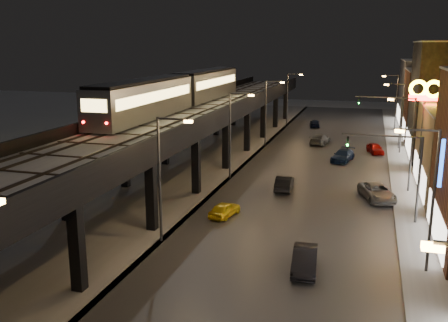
# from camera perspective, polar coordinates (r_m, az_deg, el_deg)

# --- Properties ---
(road_surface) EXTENTS (17.00, 120.00, 0.06)m
(road_surface) POSITION_cam_1_polar(r_m,az_deg,el_deg) (54.84, 10.09, -1.53)
(road_surface) COLOR #46474D
(road_surface) RESTS_ON ground
(sidewalk_right) EXTENTS (4.00, 120.00, 0.14)m
(sidewalk_right) POSITION_cam_1_polar(r_m,az_deg,el_deg) (54.73, 20.55, -2.17)
(sidewalk_right) COLOR #9FA1A8
(sidewalk_right) RESTS_ON ground
(under_viaduct_pavement) EXTENTS (11.00, 120.00, 0.06)m
(under_viaduct_pavement) POSITION_cam_1_polar(r_m,az_deg,el_deg) (57.79, -3.31, -0.58)
(under_viaduct_pavement) COLOR #9FA1A8
(under_viaduct_pavement) RESTS_ON ground
(elevated_viaduct) EXTENTS (9.00, 100.00, 6.30)m
(elevated_viaduct) POSITION_cam_1_polar(r_m,az_deg,el_deg) (53.80, -4.53, 4.44)
(elevated_viaduct) COLOR black
(elevated_viaduct) RESTS_ON ground
(viaduct_trackbed) EXTENTS (8.40, 100.00, 0.32)m
(viaduct_trackbed) POSITION_cam_1_polar(r_m,az_deg,el_deg) (53.80, -4.50, 5.27)
(viaduct_trackbed) COLOR #B2B7C1
(viaduct_trackbed) RESTS_ON elevated_viaduct
(viaduct_parapet_streetside) EXTENTS (0.30, 100.00, 1.10)m
(viaduct_parapet_streetside) POSITION_cam_1_polar(r_m,az_deg,el_deg) (52.38, -0.02, 5.60)
(viaduct_parapet_streetside) COLOR black
(viaduct_parapet_streetside) RESTS_ON elevated_viaduct
(viaduct_parapet_far) EXTENTS (0.30, 100.00, 1.10)m
(viaduct_parapet_far) POSITION_cam_1_polar(r_m,az_deg,el_deg) (55.46, -8.72, 5.88)
(viaduct_parapet_far) COLOR black
(viaduct_parapet_far) RESTS_ON elevated_viaduct
(building_e) EXTENTS (12.20, 12.20, 10.16)m
(building_e) POSITION_cam_1_polar(r_m,az_deg,el_deg) (81.01, 24.23, 5.88)
(building_e) COLOR #5B2E1F
(building_e) RESTS_ON ground
(building_f) EXTENTS (12.20, 16.20, 11.16)m
(building_f) POSITION_cam_1_polar(r_m,az_deg,el_deg) (94.78, 23.19, 7.19)
(building_f) COLOR #43444B
(building_f) RESTS_ON ground
(streetlight_left_1) EXTENTS (2.57, 0.28, 9.00)m
(streetlight_left_1) POSITION_cam_1_polar(r_m,az_deg,el_deg) (34.69, -6.99, -1.16)
(streetlight_left_1) COLOR #38383A
(streetlight_left_1) RESTS_ON ground
(streetlight_right_1) EXTENTS (2.56, 0.28, 9.00)m
(streetlight_right_1) POSITION_cam_1_polar(r_m,az_deg,el_deg) (32.17, 22.38, -3.23)
(streetlight_right_1) COLOR #38383A
(streetlight_right_1) RESTS_ON ground
(streetlight_left_2) EXTENTS (2.57, 0.28, 9.00)m
(streetlight_left_2) POSITION_cam_1_polar(r_m,az_deg,el_deg) (51.34, 0.97, 3.62)
(streetlight_left_2) COLOR #38383A
(streetlight_left_2) RESTS_ON ground
(streetlight_right_2) EXTENTS (2.56, 0.28, 9.00)m
(streetlight_right_2) POSITION_cam_1_polar(r_m,az_deg,el_deg) (49.67, 20.43, 2.46)
(streetlight_right_2) COLOR #38383A
(streetlight_right_2) RESTS_ON ground
(streetlight_left_3) EXTENTS (2.57, 0.28, 9.00)m
(streetlight_left_3) POSITION_cam_1_polar(r_m,az_deg,el_deg) (68.68, 5.01, 6.01)
(streetlight_left_3) COLOR #38383A
(streetlight_left_3) RESTS_ON ground
(streetlight_right_3) EXTENTS (2.56, 0.28, 9.00)m
(streetlight_right_3) POSITION_cam_1_polar(r_m,az_deg,el_deg) (67.44, 19.50, 5.17)
(streetlight_right_3) COLOR #38383A
(streetlight_right_3) RESTS_ON ground
(streetlight_left_4) EXTENTS (2.57, 0.28, 9.00)m
(streetlight_left_4) POSITION_cam_1_polar(r_m,az_deg,el_deg) (86.28, 7.43, 7.41)
(streetlight_left_4) COLOR #38383A
(streetlight_left_4) RESTS_ON ground
(streetlight_right_4) EXTENTS (2.56, 0.28, 9.00)m
(streetlight_right_4) POSITION_cam_1_polar(r_m,az_deg,el_deg) (85.30, 18.95, 6.75)
(streetlight_right_4) COLOR #38383A
(streetlight_right_4) RESTS_ON ground
(traffic_light_rig_a) EXTENTS (6.10, 0.34, 7.00)m
(traffic_light_rig_a) POSITION_cam_1_polar(r_m,az_deg,el_deg) (40.95, 19.87, -0.70)
(traffic_light_rig_a) COLOR #38383A
(traffic_light_rig_a) RESTS_ON ground
(traffic_light_rig_b) EXTENTS (6.10, 0.34, 7.00)m
(traffic_light_rig_b) POSITION_cam_1_polar(r_m,az_deg,el_deg) (70.46, 18.62, 4.95)
(traffic_light_rig_b) COLOR #38383A
(traffic_light_rig_b) RESTS_ON ground
(subway_train) EXTENTS (3.17, 38.66, 3.80)m
(subway_train) POSITION_cam_1_polar(r_m,az_deg,el_deg) (59.29, -5.00, 8.05)
(subway_train) COLOR gray
(subway_train) RESTS_ON viaduct_trackbed
(car_taxi) EXTENTS (2.13, 3.78, 1.21)m
(car_taxi) POSITION_cam_1_polar(r_m,az_deg,el_deg) (40.84, 0.06, -5.62)
(car_taxi) COLOR yellow
(car_taxi) RESTS_ON ground
(car_near_white) EXTENTS (1.70, 4.33, 1.40)m
(car_near_white) POSITION_cam_1_polar(r_m,az_deg,el_deg) (48.45, 6.92, -2.55)
(car_near_white) COLOR black
(car_near_white) RESTS_ON ground
(car_mid_dark) EXTENTS (2.82, 5.25, 1.45)m
(car_mid_dark) POSITION_cam_1_polar(r_m,az_deg,el_deg) (71.48, 10.91, 2.44)
(car_mid_dark) COLOR slate
(car_mid_dark) RESTS_ON ground
(car_far_white) EXTENTS (2.09, 4.01, 1.30)m
(car_far_white) POSITION_cam_1_polar(r_m,az_deg,el_deg) (86.24, 10.33, 4.24)
(car_far_white) COLOR black
(car_far_white) RESTS_ON ground
(car_onc_silver) EXTENTS (1.82, 4.37, 1.41)m
(car_onc_silver) POSITION_cam_1_polar(r_m,az_deg,el_deg) (31.92, 9.22, -11.17)
(car_onc_silver) COLOR black
(car_onc_silver) RESTS_ON ground
(car_onc_dark) EXTENTS (3.86, 5.60, 1.42)m
(car_onc_dark) POSITION_cam_1_polar(r_m,az_deg,el_deg) (47.17, 17.12, -3.48)
(car_onc_dark) COLOR gray
(car_onc_dark) RESTS_ON ground
(car_onc_white) EXTENTS (2.95, 5.10, 1.39)m
(car_onc_white) POSITION_cam_1_polar(r_m,az_deg,el_deg) (61.52, 13.43, 0.56)
(car_onc_white) COLOR #122245
(car_onc_white) RESTS_ON ground
(car_onc_red) EXTENTS (2.53, 4.09, 1.30)m
(car_onc_red) POSITION_cam_1_polar(r_m,az_deg,el_deg) (67.05, 16.89, 1.34)
(car_onc_red) COLOR #980706
(car_onc_red) RESTS_ON ground
(sign_mcdonalds) EXTENTS (3.12, 0.55, 10.49)m
(sign_mcdonalds) POSITION_cam_1_polar(r_m,az_deg,el_deg) (51.66, 21.99, 6.50)
(sign_mcdonalds) COLOR #38383A
(sign_mcdonalds) RESTS_ON ground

